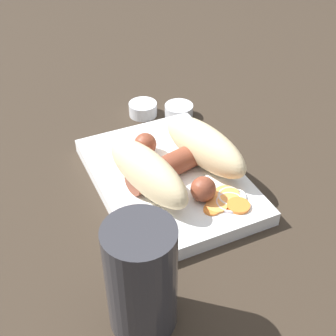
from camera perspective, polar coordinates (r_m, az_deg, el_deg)
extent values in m
plane|color=#33281E|center=(0.69, 0.00, -2.04)|extent=(3.00, 3.00, 0.00)
cube|color=white|center=(0.68, 0.00, -1.36)|extent=(0.28, 0.20, 0.02)
ellipsoid|color=beige|center=(0.68, 4.34, 2.85)|extent=(0.17, 0.09, 0.06)
ellipsoid|color=beige|center=(0.63, -2.54, -0.50)|extent=(0.17, 0.09, 0.06)
cylinder|color=brown|center=(0.66, 0.55, 0.34)|extent=(0.06, 0.14, 0.03)
sphere|color=brown|center=(0.71, -2.79, 2.92)|extent=(0.03, 0.03, 0.03)
sphere|color=brown|center=(0.63, 4.31, -2.58)|extent=(0.03, 0.03, 0.03)
cylinder|color=#F99E4C|center=(0.65, 7.15, -3.22)|extent=(0.05, 0.05, 0.00)
cylinder|color=#F99E4C|center=(0.63, 5.97, -4.52)|extent=(0.04, 0.04, 0.00)
cylinder|color=orange|center=(0.63, 8.58, -4.56)|extent=(0.04, 0.04, 0.00)
cylinder|color=orange|center=(0.62, 5.32, -5.08)|extent=(0.03, 0.03, 0.00)
torus|color=silver|center=(0.63, 7.61, -4.16)|extent=(0.04, 0.04, 0.00)
torus|color=silver|center=(0.64, 7.80, -3.46)|extent=(0.04, 0.04, 0.00)
cylinder|color=silver|center=(0.84, 1.33, 6.97)|extent=(0.05, 0.05, 0.02)
cylinder|color=maroon|center=(0.84, 1.33, 6.59)|extent=(0.04, 0.04, 0.01)
cylinder|color=silver|center=(0.84, -3.07, 7.19)|extent=(0.05, 0.05, 0.02)
cylinder|color=#4C662D|center=(0.85, -3.06, 6.82)|extent=(0.04, 0.04, 0.01)
cylinder|color=#333338|center=(0.49, -3.28, -13.26)|extent=(0.07, 0.07, 0.14)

